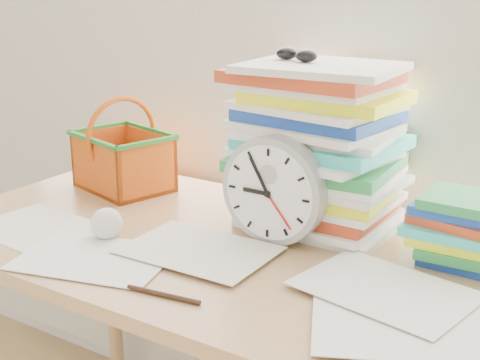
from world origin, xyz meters
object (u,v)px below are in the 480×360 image
Objects in this scene: clock at (274,190)px; book_stack at (467,231)px; basket at (123,144)px; desk at (231,278)px; paper_stack at (317,145)px.

clock is 0.98× the size of book_stack.
clock is 0.53m from basket.
clock reaches higher than desk.
desk is at bearing -111.32° from paper_stack.
desk is at bearing -133.43° from clock.
paper_stack is 1.55× the size of book_stack.
desk is 0.49m from book_stack.
desk is 5.91× the size of book_stack.
basket is (-0.54, -0.05, -0.06)m from paper_stack.
paper_stack is at bearing 68.68° from desk.
desk is 0.21m from clock.
paper_stack is 0.37m from book_stack.
basket is at bearing -175.09° from paper_stack.
paper_stack reaches higher than book_stack.
clock is (0.06, 0.07, 0.19)m from desk.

